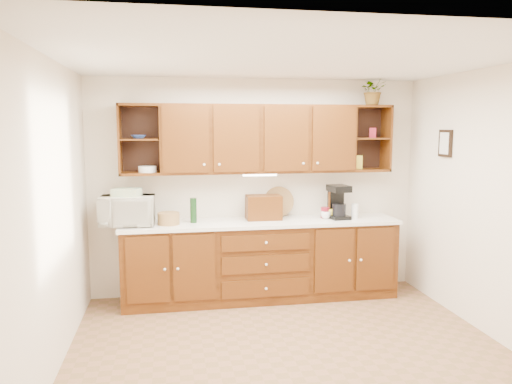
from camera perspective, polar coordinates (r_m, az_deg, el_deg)
name	(u,v)px	position (r m, az deg, el deg)	size (l,w,h in m)	color
floor	(290,351)	(4.79, 3.87, -17.67)	(4.00, 4.00, 0.00)	#8A5E40
ceiling	(292,59)	(4.37, 4.18, 14.90)	(4.00, 4.00, 0.00)	white
back_wall	(257,187)	(6.09, 0.06, 0.57)	(4.00, 4.00, 0.00)	beige
left_wall	(51,218)	(4.38, -22.35, -2.74)	(3.50, 3.50, 0.00)	beige
right_wall	(496,205)	(5.25, 25.74, -1.31)	(3.50, 3.50, 0.00)	beige
base_cabinets	(261,261)	(5.97, 0.57, -7.91)	(3.20, 0.60, 0.90)	#371906
countertop	(261,222)	(5.85, 0.59, -3.49)	(3.24, 0.64, 0.04)	white
upper_cabinets	(260,139)	(5.89, 0.43, 6.11)	(3.20, 0.33, 0.80)	#371906
undercabinet_light	(260,175)	(5.86, 0.43, 1.97)	(0.40, 0.05, 0.03)	white
framed_picture	(445,143)	(5.94, 20.83, 5.22)	(0.03, 0.24, 0.30)	black
wicker_basket	(169,219)	(5.70, -9.95, -3.01)	(0.24, 0.24, 0.14)	olive
microwave	(127,211)	(5.74, -14.50, -2.08)	(0.59, 0.40, 0.33)	silver
towel_stack	(127,192)	(5.71, -14.57, -0.04)	(0.29, 0.21, 0.09)	#EACB6E
wine_bottle	(193,210)	(5.75, -7.17, -2.10)	(0.08, 0.08, 0.29)	black
woven_tray	(279,216)	(6.14, 2.60, -2.71)	(0.37, 0.37, 0.02)	olive
bread_box	(264,207)	(5.91, 0.87, -1.77)	(0.41, 0.26, 0.29)	#371906
mug_tree	(329,214)	(6.10, 8.35, -2.47)	(0.29, 0.28, 0.31)	#371906
canister_red	(325,213)	(6.08, 7.91, -2.34)	(0.11, 0.11, 0.13)	maroon
canister_white	(355,211)	(6.10, 11.22, -2.16)	(0.08, 0.08, 0.18)	white
canister_yellow	(331,214)	(6.08, 8.53, -2.46)	(0.08, 0.08, 0.11)	yellow
coffee_maker	(338,202)	(6.06, 9.35, -1.17)	(0.24, 0.30, 0.40)	black
bowl_stack	(138,137)	(5.79, -13.30, 6.16)	(0.17, 0.17, 0.04)	navy
plate_stack	(147,169)	(5.80, -12.31, 2.57)	(0.20, 0.20, 0.07)	white
pantry_box_yellow	(358,162)	(6.24, 11.55, 3.36)	(0.09, 0.07, 0.16)	yellow
pantry_box_red	(373,133)	(6.28, 13.20, 6.61)	(0.08, 0.07, 0.12)	maroon
potted_plant	(373,90)	(6.26, 13.25, 11.25)	(0.32, 0.27, 0.35)	#999999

